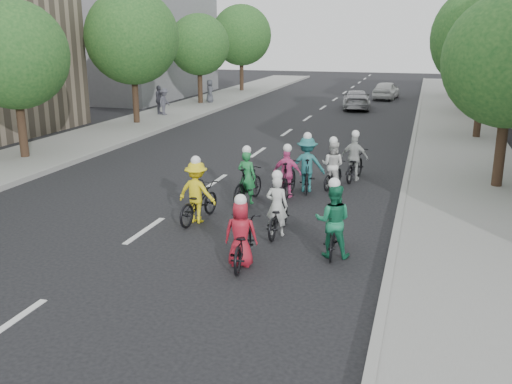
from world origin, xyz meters
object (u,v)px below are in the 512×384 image
at_px(cyclist_6, 333,170).
at_px(follow_car_trail, 386,90).
at_px(cyclist_5, 248,182).
at_px(spectator_0, 164,102).
at_px(cyclist_1, 333,226).
at_px(cyclist_0, 278,213).
at_px(cyclist_7, 307,168).
at_px(cyclist_8, 354,163).
at_px(cyclist_3, 288,177).
at_px(follow_car_lead, 356,100).
at_px(cyclist_4, 242,240).
at_px(cyclist_2, 198,198).
at_px(spectator_2, 210,91).
at_px(spectator_1, 159,100).

xyz_separation_m(cyclist_6, follow_car_trail, (-0.27, 25.82, 0.06)).
distance_m(cyclist_5, spectator_0, 17.80).
bearing_deg(cyclist_1, cyclist_0, -38.51).
height_order(cyclist_6, cyclist_7, cyclist_7).
bearing_deg(cyclist_1, cyclist_8, -91.62).
height_order(cyclist_1, cyclist_3, cyclist_1).
relative_size(follow_car_lead, follow_car_trail, 1.09).
bearing_deg(follow_car_trail, cyclist_7, 95.06).
height_order(cyclist_4, follow_car_trail, cyclist_4).
relative_size(cyclist_2, cyclist_3, 1.06).
xyz_separation_m(cyclist_0, cyclist_7, (-0.12, 4.07, 0.19)).
distance_m(cyclist_8, follow_car_trail, 24.61).
relative_size(cyclist_0, cyclist_1, 0.96).
height_order(cyclist_7, spectator_2, cyclist_7).
xyz_separation_m(cyclist_0, cyclist_6, (0.59, 4.66, 0.06)).
relative_size(cyclist_1, cyclist_6, 1.08).
bearing_deg(cyclist_4, cyclist_5, -81.88).
relative_size(follow_car_lead, spectator_0, 2.75).
height_order(cyclist_2, cyclist_3, cyclist_2).
height_order(cyclist_1, cyclist_5, cyclist_1).
bearing_deg(spectator_2, cyclist_8, -161.58).
distance_m(cyclist_7, follow_car_trail, 26.41).
bearing_deg(cyclist_3, follow_car_trail, -90.81).
bearing_deg(spectator_2, cyclist_1, -168.89).
xyz_separation_m(cyclist_4, spectator_1, (-11.43, 19.53, 0.42)).
bearing_deg(spectator_1, cyclist_8, -143.46).
relative_size(cyclist_7, spectator_0, 1.22).
relative_size(cyclist_6, spectator_2, 1.09).
xyz_separation_m(cyclist_4, follow_car_trail, (0.57, 32.54, 0.10)).
xyz_separation_m(cyclist_1, cyclist_2, (-3.75, 1.34, -0.03)).
distance_m(cyclist_5, cyclist_8, 4.39).
height_order(cyclist_6, spectator_0, spectator_0).
distance_m(cyclist_1, follow_car_lead, 25.36).
relative_size(spectator_1, spectator_2, 1.09).
bearing_deg(cyclist_2, cyclist_6, -115.99).
bearing_deg(cyclist_7, cyclist_6, -150.99).
bearing_deg(cyclist_6, cyclist_8, -103.09).
distance_m(cyclist_3, cyclist_6, 1.79).
height_order(cyclist_8, follow_car_lead, cyclist_8).
relative_size(cyclist_6, cyclist_8, 0.86).
distance_m(cyclist_0, spectator_0, 20.61).
xyz_separation_m(cyclist_5, spectator_0, (-9.73, 14.90, 0.30)).
height_order(cyclist_2, cyclist_5, cyclist_2).
distance_m(cyclist_4, follow_car_lead, 26.30).
height_order(cyclist_3, spectator_0, spectator_0).
distance_m(cyclist_0, cyclist_7, 4.08).
xyz_separation_m(cyclist_2, cyclist_8, (3.35, 5.54, -0.06)).
bearing_deg(cyclist_7, cyclist_1, 97.33).
xyz_separation_m(cyclist_4, follow_car_lead, (-0.84, 26.29, 0.05)).
height_order(cyclist_0, cyclist_8, cyclist_8).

